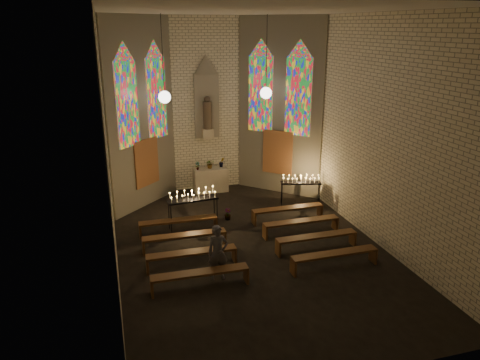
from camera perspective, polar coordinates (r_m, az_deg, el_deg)
name	(u,v)px	position (r m, az deg, el deg)	size (l,w,h in m)	color
floor	(249,248)	(14.79, 1.13, -8.24)	(12.00, 12.00, 0.00)	black
room	(222,112)	(16.73, -2.24, 8.34)	(8.22, 12.43, 7.00)	beige
altar	(211,180)	(19.49, -3.60, 0.01)	(1.40, 0.60, 1.00)	beige
flower_vase_left	(197,166)	(19.11, -5.21, 1.73)	(0.19, 0.13, 0.35)	#4C723F
flower_vase_center	(210,164)	(19.30, -3.68, 1.99)	(0.35, 0.31, 0.39)	#4C723F
flower_vase_right	(222,162)	(19.47, -2.25, 2.20)	(0.23, 0.18, 0.41)	#4C723F
aisle_flower_pot	(228,214)	(16.74, -1.52, -4.18)	(0.23, 0.23, 0.42)	#4C723F
votive_stand_left	(193,197)	(15.91, -5.79, -2.09)	(1.76, 0.57, 1.27)	black
votive_stand_right	(301,181)	(18.02, 7.44, -0.08)	(1.58, 0.81, 1.13)	black
pew_left_0	(178,222)	(15.73, -7.52, -5.09)	(2.59, 0.39, 0.50)	#523217
pew_right_0	(288,210)	(16.68, 5.83, -3.63)	(2.59, 0.39, 0.50)	#523217
pew_left_1	(185,237)	(14.65, -6.78, -6.90)	(2.59, 0.39, 0.50)	#523217
pew_right_1	(301,223)	(15.67, 7.46, -5.20)	(2.59, 0.39, 0.50)	#523217
pew_left_2	(192,254)	(13.59, -5.92, -8.99)	(2.59, 0.39, 0.50)	#523217
pew_right_2	(317,238)	(14.68, 9.32, -6.98)	(2.59, 0.39, 0.50)	#523217
pew_left_3	(200,275)	(12.55, -4.90, -11.43)	(2.59, 0.39, 0.50)	#523217
pew_right_3	(335,255)	(13.72, 11.46, -9.00)	(2.59, 0.39, 0.50)	#523217
visitor	(218,253)	(12.81, -2.70, -8.82)	(0.57, 0.37, 1.55)	#53535E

